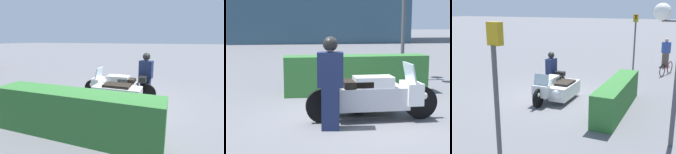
% 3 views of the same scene
% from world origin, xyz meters
% --- Properties ---
extents(ground_plane, '(160.00, 160.00, 0.00)m').
position_xyz_m(ground_plane, '(0.00, 0.00, 0.00)').
color(ground_plane, slate).
extents(police_motorcycle, '(2.70, 1.18, 1.17)m').
position_xyz_m(police_motorcycle, '(0.55, 0.25, 0.47)').
color(police_motorcycle, black).
rests_on(police_motorcycle, ground).
extents(officer_rider, '(0.50, 0.35, 1.72)m').
position_xyz_m(officer_rider, '(-0.39, -0.48, 0.91)').
color(officer_rider, '#192347').
rests_on(officer_rider, ground).
extents(hedge_bush_curbside, '(3.94, 0.72, 1.07)m').
position_xyz_m(hedge_bush_curbside, '(0.70, 2.61, 0.53)').
color(hedge_bush_curbside, '#337033').
rests_on(hedge_bush_curbside, ground).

